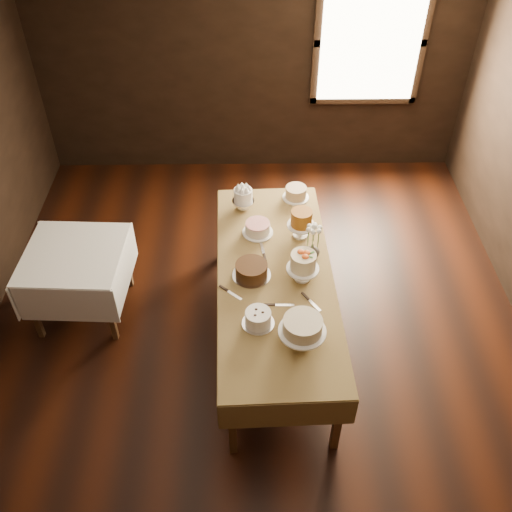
# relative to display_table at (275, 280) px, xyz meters

# --- Properties ---
(floor) EXTENTS (5.00, 6.00, 0.01)m
(floor) POSITION_rel_display_table_xyz_m (-0.16, -0.16, -0.71)
(floor) COLOR black
(floor) RESTS_ON ground
(ceiling) EXTENTS (5.00, 6.00, 0.01)m
(ceiling) POSITION_rel_display_table_xyz_m (-0.16, -0.16, 2.09)
(ceiling) COLOR beige
(ceiling) RESTS_ON wall_back
(wall_back) EXTENTS (5.00, 0.02, 2.80)m
(wall_back) POSITION_rel_display_table_xyz_m (-0.16, 2.84, 0.69)
(wall_back) COLOR black
(wall_back) RESTS_ON ground
(window) EXTENTS (1.10, 0.05, 1.30)m
(window) POSITION_rel_display_table_xyz_m (1.14, 2.78, 0.89)
(window) COLOR #FFEABF
(window) RESTS_ON wall_back
(display_table) EXTENTS (1.05, 2.50, 0.77)m
(display_table) POSITION_rel_display_table_xyz_m (0.00, 0.00, 0.00)
(display_table) COLOR #452E1A
(display_table) RESTS_ON ground
(side_table) EXTENTS (0.91, 0.91, 0.73)m
(side_table) POSITION_rel_display_table_xyz_m (-1.78, 0.34, -0.06)
(side_table) COLOR #452E1A
(side_table) RESTS_ON ground
(cake_meringue) EXTENTS (0.25, 0.25, 0.23)m
(cake_meringue) POSITION_rel_display_table_xyz_m (-0.27, 0.92, 0.16)
(cake_meringue) COLOR silver
(cake_meringue) RESTS_ON display_table
(cake_speckled) EXTENTS (0.29, 0.29, 0.12)m
(cake_speckled) POSITION_rel_display_table_xyz_m (0.24, 1.08, 0.11)
(cake_speckled) COLOR white
(cake_speckled) RESTS_ON display_table
(cake_lattice) EXTENTS (0.28, 0.28, 0.11)m
(cake_lattice) POSITION_rel_display_table_xyz_m (-0.14, 0.56, 0.11)
(cake_lattice) COLOR white
(cake_lattice) RESTS_ON display_table
(cake_caramel) EXTENTS (0.26, 0.26, 0.29)m
(cake_caramel) POSITION_rel_display_table_xyz_m (0.25, 0.51, 0.18)
(cake_caramel) COLOR white
(cake_caramel) RESTS_ON display_table
(cake_chocolate) EXTENTS (0.37, 0.37, 0.13)m
(cake_chocolate) POSITION_rel_display_table_xyz_m (-0.20, -0.00, 0.12)
(cake_chocolate) COLOR silver
(cake_chocolate) RESTS_ON display_table
(cake_flowers) EXTENTS (0.27, 0.27, 0.28)m
(cake_flowers) POSITION_rel_display_table_xyz_m (0.22, -0.04, 0.18)
(cake_flowers) COLOR white
(cake_flowers) RESTS_ON display_table
(cake_swirl) EXTENTS (0.27, 0.27, 0.13)m
(cake_swirl) POSITION_rel_display_table_xyz_m (-0.15, -0.53, 0.12)
(cake_swirl) COLOR silver
(cake_swirl) RESTS_ON display_table
(cake_cream) EXTENTS (0.36, 0.36, 0.25)m
(cake_cream) POSITION_rel_display_table_xyz_m (0.17, -0.71, 0.17)
(cake_cream) COLOR white
(cake_cream) RESTS_ON display_table
(cake_server_a) EXTENTS (0.24, 0.03, 0.01)m
(cake_server_a) POSITION_rel_display_table_xyz_m (0.06, -0.34, 0.06)
(cake_server_a) COLOR silver
(cake_server_a) RESTS_ON display_table
(cake_server_b) EXTENTS (0.15, 0.21, 0.01)m
(cake_server_b) POSITION_rel_display_table_xyz_m (0.30, -0.34, 0.06)
(cake_server_b) COLOR silver
(cake_server_b) RESTS_ON display_table
(cake_server_c) EXTENTS (0.06, 0.24, 0.01)m
(cake_server_c) POSITION_rel_display_table_xyz_m (-0.10, 0.34, 0.06)
(cake_server_c) COLOR silver
(cake_server_c) RESTS_ON display_table
(cake_server_d) EXTENTS (0.16, 0.21, 0.01)m
(cake_server_d) POSITION_rel_display_table_xyz_m (0.23, 0.26, 0.06)
(cake_server_d) COLOR silver
(cake_server_d) RESTS_ON display_table
(cake_server_e) EXTENTS (0.20, 0.18, 0.01)m
(cake_server_e) POSITION_rel_display_table_xyz_m (-0.34, -0.23, 0.06)
(cake_server_e) COLOR silver
(cake_server_e) RESTS_ON display_table
(flower_vase) EXTENTS (0.17, 0.17, 0.14)m
(flower_vase) POSITION_rel_display_table_xyz_m (0.33, 0.23, 0.12)
(flower_vase) COLOR #2D2823
(flower_vase) RESTS_ON display_table
(flower_bouquet) EXTENTS (0.14, 0.14, 0.20)m
(flower_bouquet) POSITION_rel_display_table_xyz_m (0.33, 0.23, 0.31)
(flower_bouquet) COLOR white
(flower_bouquet) RESTS_ON flower_vase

